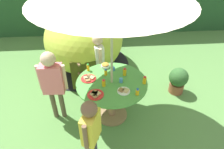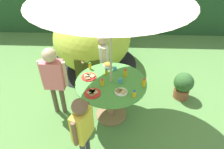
% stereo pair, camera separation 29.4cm
% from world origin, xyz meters
% --- Properties ---
extents(ground_plane, '(10.00, 10.00, 0.02)m').
position_xyz_m(ground_plane, '(0.00, 0.00, -0.01)').
color(ground_plane, '#548442').
extents(garden_table, '(1.11, 1.11, 0.73)m').
position_xyz_m(garden_table, '(0.00, 0.00, 0.53)').
color(garden_table, '#93704C').
rests_on(garden_table, ground_plane).
extents(wooden_chair, '(0.63, 0.64, 1.04)m').
position_xyz_m(wooden_chair, '(-0.50, 0.99, 0.57)').
color(wooden_chair, brown).
rests_on(wooden_chair, ground_plane).
extents(dome_tent, '(2.06, 2.06, 1.38)m').
position_xyz_m(dome_tent, '(-0.49, 1.65, 0.68)').
color(dome_tent, '#B2C63F').
rests_on(dome_tent, ground_plane).
extents(potted_plant, '(0.36, 0.36, 0.54)m').
position_xyz_m(potted_plant, '(1.32, 0.52, 0.29)').
color(potted_plant, brown).
rests_on(potted_plant, ground_plane).
extents(child_in_white_shirt, '(0.23, 0.38, 1.15)m').
position_xyz_m(child_in_white_shirt, '(-0.19, 0.83, 0.73)').
color(child_in_white_shirt, brown).
rests_on(child_in_white_shirt, ground_plane).
extents(child_in_pink_shirt, '(0.43, 0.22, 1.27)m').
position_xyz_m(child_in_pink_shirt, '(-0.90, 0.05, 0.81)').
color(child_in_pink_shirt, brown).
rests_on(child_in_pink_shirt, ground_plane).
extents(child_in_yellow_shirt, '(0.25, 0.37, 1.13)m').
position_xyz_m(child_in_yellow_shirt, '(-0.32, -0.83, 0.72)').
color(child_in_yellow_shirt, '#3F3F47').
rests_on(child_in_yellow_shirt, ground_plane).
extents(snack_bowl, '(0.15, 0.15, 0.08)m').
position_xyz_m(snack_bowl, '(-0.08, 0.41, 0.77)').
color(snack_bowl, white).
rests_on(snack_bowl, garden_table).
extents(plate_back_edge, '(0.24, 0.24, 0.03)m').
position_xyz_m(plate_back_edge, '(-0.25, -0.27, 0.75)').
color(plate_back_edge, red).
rests_on(plate_back_edge, garden_table).
extents(plate_mid_left, '(0.19, 0.19, 0.03)m').
position_xyz_m(plate_mid_left, '(0.16, -0.23, 0.74)').
color(plate_mid_left, white).
rests_on(plate_mid_left, garden_table).
extents(plate_center_back, '(0.24, 0.24, 0.03)m').
position_xyz_m(plate_center_back, '(-0.36, 0.11, 0.74)').
color(plate_center_back, red).
rests_on(plate_center_back, garden_table).
extents(juice_bottle_near_left, '(0.05, 0.05, 0.11)m').
position_xyz_m(juice_bottle_near_left, '(-0.08, 0.19, 0.78)').
color(juice_bottle_near_left, yellow).
rests_on(juice_bottle_near_left, garden_table).
extents(juice_bottle_near_right, '(0.06, 0.06, 0.12)m').
position_xyz_m(juice_bottle_near_right, '(-0.13, -0.08, 0.79)').
color(juice_bottle_near_right, yellow).
rests_on(juice_bottle_near_right, garden_table).
extents(juice_bottle_far_left, '(0.05, 0.05, 0.13)m').
position_xyz_m(juice_bottle_far_left, '(0.49, -0.07, 0.79)').
color(juice_bottle_far_left, yellow).
rests_on(juice_bottle_far_left, garden_table).
extents(juice_bottle_far_right, '(0.05, 0.05, 0.11)m').
position_xyz_m(juice_bottle_far_right, '(0.34, -0.31, 0.78)').
color(juice_bottle_far_right, yellow).
rests_on(juice_bottle_far_right, garden_table).
extents(juice_bottle_center_front, '(0.06, 0.06, 0.13)m').
position_xyz_m(juice_bottle_center_front, '(0.22, 0.16, 0.79)').
color(juice_bottle_center_front, yellow).
rests_on(juice_bottle_center_front, garden_table).
extents(juice_bottle_mid_right, '(0.04, 0.04, 0.13)m').
position_xyz_m(juice_bottle_mid_right, '(-0.37, 0.34, 0.79)').
color(juice_bottle_mid_right, yellow).
rests_on(juice_bottle_mid_right, garden_table).
extents(cup_near, '(0.06, 0.06, 0.07)m').
position_xyz_m(cup_near, '(0.14, -0.01, 0.77)').
color(cup_near, '#4C99D8').
rests_on(cup_near, garden_table).
extents(cup_far, '(0.06, 0.06, 0.06)m').
position_xyz_m(cup_far, '(0.05, 0.32, 0.76)').
color(cup_far, '#4C99D8').
rests_on(cup_far, garden_table).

